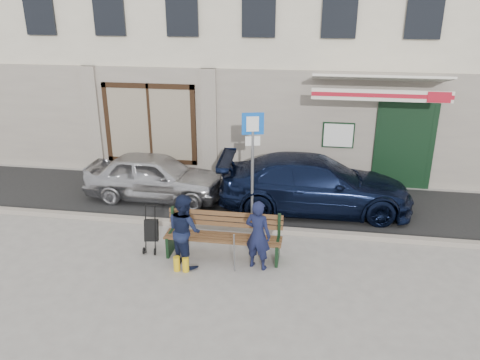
% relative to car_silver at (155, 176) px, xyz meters
% --- Properties ---
extents(ground, '(80.00, 80.00, 0.00)m').
position_rel_car_silver_xyz_m(ground, '(2.48, -3.01, -0.62)').
color(ground, '#9E9991').
rests_on(ground, ground).
extents(asphalt_lane, '(60.00, 3.20, 0.01)m').
position_rel_car_silver_xyz_m(asphalt_lane, '(2.48, 0.09, -0.62)').
color(asphalt_lane, '#282828').
rests_on(asphalt_lane, ground).
extents(curb, '(60.00, 0.18, 0.12)m').
position_rel_car_silver_xyz_m(curb, '(2.48, -1.51, -0.56)').
color(curb, '#9E9384').
rests_on(curb, ground).
extents(building, '(20.00, 8.27, 10.00)m').
position_rel_car_silver_xyz_m(building, '(2.49, 5.45, 4.35)').
color(building, beige).
rests_on(building, ground).
extents(car_silver, '(3.68, 1.51, 1.25)m').
position_rel_car_silver_xyz_m(car_silver, '(0.00, 0.00, 0.00)').
color(car_silver, '#B8B8BD').
rests_on(car_silver, ground).
extents(car_navy, '(4.88, 2.21, 1.39)m').
position_rel_car_silver_xyz_m(car_navy, '(4.20, -0.08, 0.07)').
color(car_navy, black).
rests_on(car_navy, ground).
extents(parking_sign, '(0.49, 0.16, 2.67)m').
position_rel_car_silver_xyz_m(parking_sign, '(2.75, -1.07, 1.17)').
color(parking_sign, gray).
rests_on(parking_sign, ground).
extents(bench, '(2.40, 1.17, 0.98)m').
position_rel_car_silver_xyz_m(bench, '(2.34, -2.76, -0.17)').
color(bench, brown).
rests_on(bench, ground).
extents(man, '(0.60, 0.48, 1.43)m').
position_rel_car_silver_xyz_m(man, '(3.14, -3.06, 0.09)').
color(man, '#131836').
rests_on(man, ground).
extents(woman, '(0.92, 0.91, 1.50)m').
position_rel_car_silver_xyz_m(woman, '(1.69, -3.14, 0.12)').
color(woman, '#131934').
rests_on(woman, ground).
extents(stroller, '(0.32, 0.43, 0.99)m').
position_rel_car_silver_xyz_m(stroller, '(0.84, -2.72, -0.19)').
color(stroller, black).
rests_on(stroller, ground).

